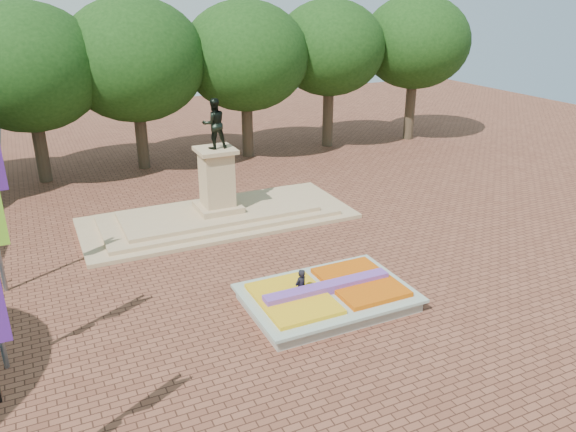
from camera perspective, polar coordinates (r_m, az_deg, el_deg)
The scene contains 5 objects.
ground at distance 23.11m, azimuth -0.62°, elevation -7.22°, with size 90.00×90.00×0.00m, color brown.
flower_bed at distance 21.78m, azimuth 4.08°, elevation -8.09°, with size 6.30×4.30×0.91m.
monument at distance 29.54m, azimuth -7.12°, elevation 1.18°, with size 14.00×6.00×6.40m.
tree_row_back at distance 38.19m, azimuth -9.06°, elevation 14.75°, with size 44.80×8.80×10.43m.
pedestrian at distance 21.45m, azimuth 1.29°, elevation -7.33°, with size 0.56×0.37×1.55m, color black.
Camera 1 is at (-8.39, -18.36, 11.24)m, focal length 35.00 mm.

